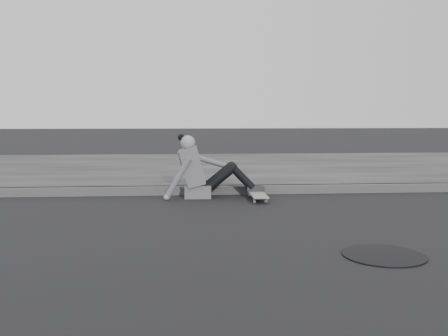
% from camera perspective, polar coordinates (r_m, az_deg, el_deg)
% --- Properties ---
extents(ground, '(80.00, 80.00, 0.00)m').
position_cam_1_polar(ground, '(4.67, -4.14, -7.99)').
color(ground, black).
rests_on(ground, ground).
extents(curb, '(24.00, 0.16, 0.12)m').
position_cam_1_polar(curb, '(7.19, -4.23, -2.55)').
color(curb, '#454545').
rests_on(curb, ground).
extents(sidewalk, '(24.00, 6.00, 0.12)m').
position_cam_1_polar(sidewalk, '(10.18, -4.27, -0.03)').
color(sidewalk, '#333333').
rests_on(sidewalk, ground).
extents(manhole, '(0.66, 0.66, 0.01)m').
position_cam_1_polar(manhole, '(4.27, 17.79, -9.49)').
color(manhole, black).
rests_on(manhole, ground).
extents(skateboard, '(0.20, 0.78, 0.09)m').
position_cam_1_polar(skateboard, '(6.75, 3.82, -3.02)').
color(skateboard, '#A3A39E').
rests_on(skateboard, ground).
extents(seated_woman, '(1.38, 0.46, 0.88)m').
position_cam_1_polar(seated_woman, '(6.89, -2.51, -0.39)').
color(seated_woman, '#59595C').
rests_on(seated_woman, ground).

